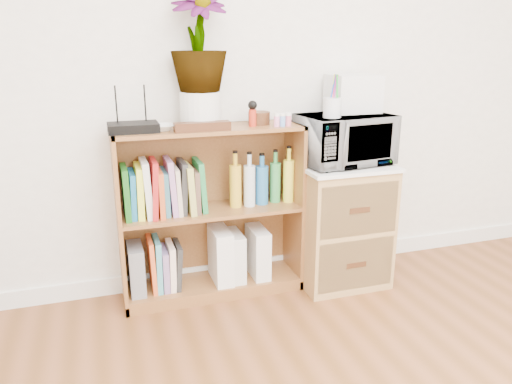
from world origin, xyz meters
name	(u,v)px	position (x,y,z in m)	size (l,w,h in m)	color
skirting_board	(263,265)	(0.00, 2.24, 0.05)	(4.00, 0.02, 0.10)	white
bookshelf	(211,213)	(-0.35, 2.10, 0.47)	(1.00, 0.30, 0.95)	brown
wicker_unit	(339,224)	(0.40, 2.02, 0.35)	(0.50, 0.45, 0.70)	#9E7542
microwave	(344,139)	(0.40, 2.02, 0.86)	(0.50, 0.34, 0.27)	white
pen_cup	(332,108)	(0.28, 1.94, 1.05)	(0.09, 0.09, 0.10)	silver
small_appliance	(353,93)	(0.48, 2.10, 1.10)	(0.26, 0.22, 0.21)	silver
router	(133,127)	(-0.74, 2.08, 0.97)	(0.25, 0.17, 0.04)	black
white_bowl	(161,128)	(-0.60, 2.07, 0.97)	(0.13, 0.13, 0.03)	silver
plant_pot	(201,110)	(-0.39, 2.12, 1.04)	(0.22, 0.22, 0.18)	silver
potted_plant	(199,40)	(-0.39, 2.12, 1.38)	(0.28, 0.28, 0.50)	#34722D
trinket_box	(202,127)	(-0.40, 2.00, 0.97)	(0.28, 0.07, 0.05)	#381C0F
kokeshi_doll	(253,118)	(-0.12, 2.06, 0.99)	(0.04, 0.04, 0.09)	#B42916
wooden_bowl	(259,118)	(-0.07, 2.11, 0.98)	(0.12, 0.12, 0.07)	#371D0F
paint_jars	(283,121)	(0.03, 2.01, 0.98)	(0.12, 0.04, 0.06)	pink
file_box	(136,269)	(-0.77, 2.10, 0.20)	(0.08, 0.21, 0.26)	slate
magazine_holder_left	(221,255)	(-0.30, 2.09, 0.22)	(0.10, 0.25, 0.31)	white
magazine_holder_mid	(234,255)	(-0.23, 2.09, 0.21)	(0.09, 0.22, 0.28)	silver
magazine_holder_right	(258,252)	(-0.08, 2.09, 0.21)	(0.09, 0.23, 0.29)	white
cookbooks	(163,189)	(-0.60, 2.10, 0.63)	(0.43, 0.20, 0.30)	#1B621A
liquor_bottles	(269,178)	(-0.02, 2.10, 0.65)	(0.45, 0.07, 0.31)	gold
lower_books	(164,265)	(-0.62, 2.10, 0.20)	(0.18, 0.19, 0.29)	#E65B28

